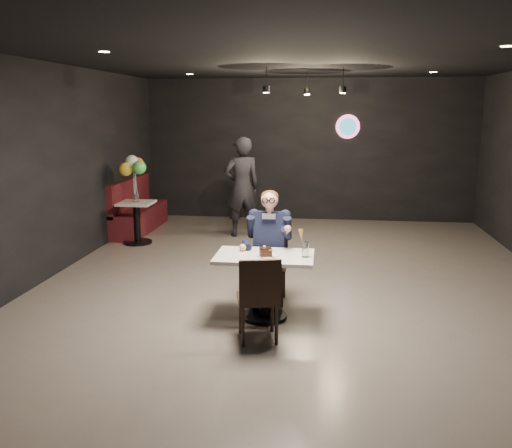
# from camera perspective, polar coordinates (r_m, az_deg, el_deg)

# --- Properties ---
(floor) EXTENTS (9.00, 9.00, 0.00)m
(floor) POSITION_cam_1_polar(r_m,az_deg,el_deg) (7.59, 4.31, -6.11)
(floor) COLOR #6D635B
(floor) RESTS_ON ground
(wall_sign) EXTENTS (0.50, 0.06, 0.50)m
(wall_sign) POSITION_cam_1_polar(r_m,az_deg,el_deg) (11.69, 9.64, 10.08)
(wall_sign) COLOR pink
(wall_sign) RESTS_ON floor
(pendant_lights) EXTENTS (1.40, 1.20, 0.36)m
(pendant_lights) POSITION_cam_1_polar(r_m,az_deg,el_deg) (9.23, 5.28, 15.21)
(pendant_lights) COLOR black
(pendant_lights) RESTS_ON floor
(main_table) EXTENTS (1.10, 0.70, 0.75)m
(main_table) POSITION_cam_1_polar(r_m,az_deg,el_deg) (6.20, 0.89, -6.61)
(main_table) COLOR silver
(main_table) RESTS_ON floor
(chair_far) EXTENTS (0.42, 0.46, 0.92)m
(chair_far) POSITION_cam_1_polar(r_m,az_deg,el_deg) (6.69, 1.42, -4.44)
(chair_far) COLOR black
(chair_far) RESTS_ON floor
(chair_near) EXTENTS (0.51, 0.54, 0.92)m
(chair_near) POSITION_cam_1_polar(r_m,az_deg,el_deg) (5.62, 0.22, -7.67)
(chair_near) COLOR black
(chair_near) RESTS_ON floor
(seated_man) EXTENTS (0.60, 0.80, 1.44)m
(seated_man) POSITION_cam_1_polar(r_m,az_deg,el_deg) (6.62, 1.43, -2.28)
(seated_man) COLOR black
(seated_man) RESTS_ON floor
(dessert_plate) EXTENTS (0.24, 0.24, 0.01)m
(dessert_plate) POSITION_cam_1_polar(r_m,az_deg,el_deg) (6.03, 1.26, -3.35)
(dessert_plate) COLOR white
(dessert_plate) RESTS_ON main_table
(cake_slice) EXTENTS (0.15, 0.14, 0.09)m
(cake_slice) POSITION_cam_1_polar(r_m,az_deg,el_deg) (5.98, 1.03, -2.99)
(cake_slice) COLOR black
(cake_slice) RESTS_ON dessert_plate
(mint_leaf) EXTENTS (0.07, 0.04, 0.01)m
(mint_leaf) POSITION_cam_1_polar(r_m,az_deg,el_deg) (5.93, 1.67, -2.75)
(mint_leaf) COLOR #2A812B
(mint_leaf) RESTS_ON cake_slice
(sundae_glass) EXTENTS (0.08, 0.08, 0.17)m
(sundae_glass) POSITION_cam_1_polar(r_m,az_deg,el_deg) (6.01, 5.22, -2.66)
(sundae_glass) COLOR silver
(sundae_glass) RESTS_ON main_table
(wafer_cone) EXTENTS (0.08, 0.08, 0.13)m
(wafer_cone) POSITION_cam_1_polar(r_m,az_deg,el_deg) (5.97, 4.80, -1.17)
(wafer_cone) COLOR tan
(wafer_cone) RESTS_ON sundae_glass
(booth_bench) EXTENTS (0.51, 2.04, 1.02)m
(booth_bench) POSITION_cam_1_polar(r_m,az_deg,el_deg) (10.87, -12.18, 1.95)
(booth_bench) COLOR #450E12
(booth_bench) RESTS_ON floor
(side_table) EXTENTS (0.58, 0.58, 0.72)m
(side_table) POSITION_cam_1_polar(r_m,az_deg,el_deg) (9.87, -12.40, 0.06)
(side_table) COLOR silver
(side_table) RESTS_ON floor
(balloon_vase) EXTENTS (0.11, 0.11, 0.16)m
(balloon_vase) POSITION_cam_1_polar(r_m,az_deg,el_deg) (9.79, -12.53, 2.75)
(balloon_vase) COLOR silver
(balloon_vase) RESTS_ON side_table
(balloon_bunch) EXTENTS (0.43, 0.43, 0.71)m
(balloon_bunch) POSITION_cam_1_polar(r_m,az_deg,el_deg) (9.73, -12.64, 5.22)
(balloon_bunch) COLOR yellow
(balloon_bunch) RESTS_ON balloon_vase
(passerby) EXTENTS (0.80, 0.67, 1.86)m
(passerby) POSITION_cam_1_polar(r_m,az_deg,el_deg) (10.15, -1.49, 3.92)
(passerby) COLOR black
(passerby) RESTS_ON floor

